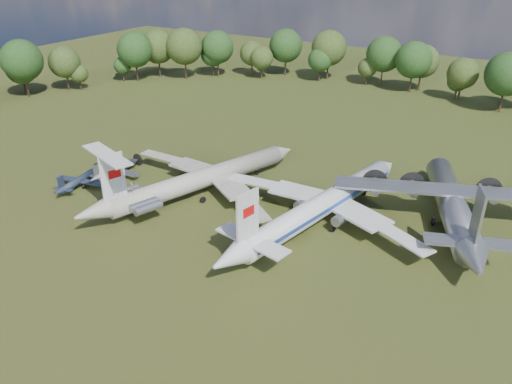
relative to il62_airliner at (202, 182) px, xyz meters
The scene contains 7 objects.
ground 5.28m from the il62_airliner, 26.68° to the right, with size 300.00×300.00×0.00m, color #253B13.
il62_airliner is the anchor object (origin of this frame).
tu104_jet 22.31m from the il62_airliner, ahead, with size 37.25×49.67×4.97m, color silver, non-canonical shape.
an12_transport 41.41m from the il62_airliner, 16.50° to the left, with size 36.62×40.92×5.38m, color #989A9F, non-canonical shape.
small_prop_west 23.01m from the il62_airliner, 156.21° to the right, with size 9.67×13.19×1.93m, color black, non-canonical shape.
small_prop_northwest 18.79m from the il62_airliner, behind, with size 10.14×13.82×2.03m, color #9EA1A6, non-canonical shape.
person_on_il62 13.50m from the il62_airliner, 109.04° to the right, with size 0.60×0.39×1.64m, color #98714D.
Camera 1 is at (44.27, -60.93, 39.83)m, focal length 35.00 mm.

